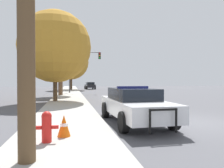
{
  "coord_description": "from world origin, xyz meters",
  "views": [
    {
      "loc": [
        -4.93,
        -8.28,
        1.75
      ],
      "look_at": [
        -0.82,
        13.26,
        1.38
      ],
      "focal_mm": 35.0,
      "sensor_mm": 36.0,
      "label": 1
    }
  ],
  "objects_px": {
    "tree_sidewalk_far": "(71,62)",
    "fire_hydrant": "(47,126)",
    "traffic_light": "(82,63)",
    "tree_sidewalk_near": "(55,47)",
    "traffic_cone": "(64,126)",
    "tree_sidewalk_mid": "(60,49)",
    "car_background_distant": "(90,85)",
    "police_car": "(134,104)"
  },
  "relations": [
    {
      "from": "traffic_light",
      "to": "car_background_distant",
      "type": "relative_size",
      "value": 1.29
    },
    {
      "from": "fire_hydrant",
      "to": "tree_sidewalk_far",
      "type": "height_order",
      "value": "tree_sidewalk_far"
    },
    {
      "from": "tree_sidewalk_mid",
      "to": "traffic_cone",
      "type": "bearing_deg",
      "value": -87.18
    },
    {
      "from": "police_car",
      "to": "tree_sidewalk_near",
      "type": "relative_size",
      "value": 0.74
    },
    {
      "from": "tree_sidewalk_far",
      "to": "police_car",
      "type": "bearing_deg",
      "value": -85.35
    },
    {
      "from": "police_car",
      "to": "car_background_distant",
      "type": "xyz_separation_m",
      "value": [
        1.23,
        34.61,
        -0.04
      ]
    },
    {
      "from": "fire_hydrant",
      "to": "tree_sidewalk_near",
      "type": "height_order",
      "value": "tree_sidewalk_near"
    },
    {
      "from": "tree_sidewalk_near",
      "to": "tree_sidewalk_far",
      "type": "xyz_separation_m",
      "value": [
        1.26,
        21.59,
        0.6
      ]
    },
    {
      "from": "tree_sidewalk_mid",
      "to": "fire_hydrant",
      "type": "bearing_deg",
      "value": -88.56
    },
    {
      "from": "tree_sidewalk_far",
      "to": "traffic_cone",
      "type": "distance_m",
      "value": 32.99
    },
    {
      "from": "fire_hydrant",
      "to": "traffic_cone",
      "type": "xyz_separation_m",
      "value": [
        0.43,
        0.52,
        -0.12
      ]
    },
    {
      "from": "traffic_cone",
      "to": "tree_sidewalk_near",
      "type": "bearing_deg",
      "value": 95.07
    },
    {
      "from": "fire_hydrant",
      "to": "traffic_light",
      "type": "height_order",
      "value": "traffic_light"
    },
    {
      "from": "tree_sidewalk_near",
      "to": "police_car",
      "type": "bearing_deg",
      "value": -67.16
    },
    {
      "from": "tree_sidewalk_near",
      "to": "tree_sidewalk_far",
      "type": "relative_size",
      "value": 0.89
    },
    {
      "from": "car_background_distant",
      "to": "tree_sidewalk_near",
      "type": "bearing_deg",
      "value": -104.27
    },
    {
      "from": "police_car",
      "to": "traffic_cone",
      "type": "xyz_separation_m",
      "value": [
        -2.76,
        -2.21,
        -0.33
      ]
    },
    {
      "from": "traffic_light",
      "to": "tree_sidewalk_far",
      "type": "bearing_deg",
      "value": 97.99
    },
    {
      "from": "tree_sidewalk_far",
      "to": "tree_sidewalk_mid",
      "type": "bearing_deg",
      "value": -94.64
    },
    {
      "from": "tree_sidewalk_far",
      "to": "traffic_light",
      "type": "bearing_deg",
      "value": -82.01
    },
    {
      "from": "car_background_distant",
      "to": "fire_hydrant",
      "type": "bearing_deg",
      "value": -100.07
    },
    {
      "from": "traffic_light",
      "to": "tree_sidewalk_far",
      "type": "distance_m",
      "value": 10.11
    },
    {
      "from": "tree_sidewalk_near",
      "to": "tree_sidewalk_far",
      "type": "distance_m",
      "value": 21.63
    },
    {
      "from": "tree_sidewalk_mid",
      "to": "traffic_cone",
      "type": "distance_m",
      "value": 18.83
    },
    {
      "from": "tree_sidewalk_near",
      "to": "tree_sidewalk_mid",
      "type": "bearing_deg",
      "value": 89.3
    },
    {
      "from": "tree_sidewalk_mid",
      "to": "traffic_cone",
      "type": "xyz_separation_m",
      "value": [
        0.9,
        -18.19,
        -4.76
      ]
    },
    {
      "from": "tree_sidewalk_near",
      "to": "traffic_cone",
      "type": "relative_size",
      "value": 11.35
    },
    {
      "from": "police_car",
      "to": "tree_sidewalk_mid",
      "type": "height_order",
      "value": "tree_sidewalk_mid"
    },
    {
      "from": "police_car",
      "to": "fire_hydrant",
      "type": "distance_m",
      "value": 4.2
    },
    {
      "from": "police_car",
      "to": "traffic_cone",
      "type": "bearing_deg",
      "value": 36.67
    },
    {
      "from": "car_background_distant",
      "to": "tree_sidewalk_far",
      "type": "bearing_deg",
      "value": -135.15
    },
    {
      "from": "fire_hydrant",
      "to": "traffic_light",
      "type": "xyz_separation_m",
      "value": [
        2.11,
        23.22,
        3.48
      ]
    },
    {
      "from": "traffic_light",
      "to": "police_car",
      "type": "bearing_deg",
      "value": -86.99
    },
    {
      "from": "tree_sidewalk_far",
      "to": "traffic_cone",
      "type": "bearing_deg",
      "value": -90.49
    },
    {
      "from": "car_background_distant",
      "to": "tree_sidewalk_near",
      "type": "relative_size",
      "value": 0.61
    },
    {
      "from": "tree_sidewalk_far",
      "to": "fire_hydrant",
      "type": "bearing_deg",
      "value": -91.22
    },
    {
      "from": "traffic_light",
      "to": "tree_sidewalk_near",
      "type": "relative_size",
      "value": 0.79
    },
    {
      "from": "tree_sidewalk_mid",
      "to": "tree_sidewalk_near",
      "type": "height_order",
      "value": "tree_sidewalk_mid"
    },
    {
      "from": "police_car",
      "to": "fire_hydrant",
      "type": "bearing_deg",
      "value": 38.56
    },
    {
      "from": "police_car",
      "to": "tree_sidewalk_far",
      "type": "height_order",
      "value": "tree_sidewalk_far"
    },
    {
      "from": "tree_sidewalk_mid",
      "to": "police_car",
      "type": "bearing_deg",
      "value": -77.12
    },
    {
      "from": "police_car",
      "to": "traffic_light",
      "type": "distance_m",
      "value": 20.78
    }
  ]
}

